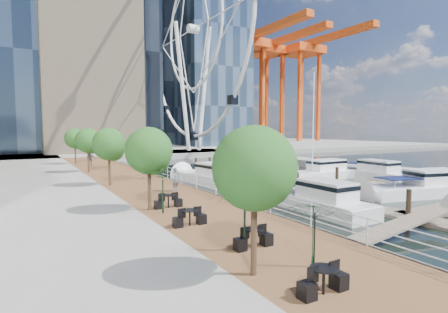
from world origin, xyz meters
TOP-DOWN VIEW (x-y plane):
  - ground at (0.00, 0.00)m, footprint 520.00×520.00m
  - boardwalk at (-9.00, 15.00)m, footprint 6.00×60.00m
  - seawall at (-6.00, 15.00)m, footprint 0.25×60.00m
  - land_far at (0.00, 102.00)m, footprint 200.00×114.00m
  - breakwater at (20.00, 20.00)m, footprint 4.00×60.00m
  - pier at (14.00, 52.00)m, footprint 14.00×12.00m
  - railing at (-6.10, 15.00)m, footprint 0.10×60.00m
  - floating_docks at (7.97, 9.98)m, footprint 16.00×34.00m
  - ferris_wheel at (14.00, 52.00)m, footprint 5.80×45.60m
  - port_cranes at (67.67, 95.67)m, footprint 40.00×52.00m
  - street_trees at (-11.40, 14.00)m, footprint 2.60×42.60m
  - cafe_tables at (-10.40, -2.00)m, footprint 2.50×13.70m
  - yacht_foreground at (10.95, 1.79)m, footprint 11.96×5.87m
  - pedestrian_near at (-7.84, 8.86)m, footprint 0.74×0.72m
  - pedestrian_mid at (-7.65, 15.89)m, footprint 1.15×1.18m
  - pedestrian_far at (-10.12, 30.70)m, footprint 1.10×0.81m
  - moored_yachts at (8.64, 11.36)m, footprint 21.12×29.90m
  - cafe_seating at (-10.42, -2.00)m, footprint 4.47×12.21m

SIDE VIEW (x-z plane):
  - ground at x=0.00m, z-range 0.00..0.00m
  - yacht_foreground at x=10.95m, z-range -1.07..1.07m
  - moored_yachts at x=8.64m, z-range -5.75..5.75m
  - floating_docks at x=7.97m, z-range -0.81..1.79m
  - boardwalk at x=-9.00m, z-range 0.00..1.00m
  - seawall at x=-6.00m, z-range 0.00..1.00m
  - land_far at x=0.00m, z-range 0.00..1.00m
  - breakwater at x=20.00m, z-range 0.00..1.00m
  - pier at x=14.00m, z-range 0.00..1.00m
  - cafe_tables at x=-10.40m, z-range 1.00..1.74m
  - railing at x=-6.10m, z-range 1.00..2.05m
  - pedestrian_near at x=-7.84m, z-range 1.00..2.71m
  - pedestrian_far at x=-10.12m, z-range 1.00..2.74m
  - pedestrian_mid at x=-7.65m, z-range 1.00..2.91m
  - cafe_seating at x=-10.42m, z-range 0.94..3.41m
  - street_trees at x=-11.40m, z-range 1.99..6.59m
  - port_cranes at x=67.67m, z-range 1.00..39.00m
  - ferris_wheel at x=14.00m, z-range 2.02..49.82m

